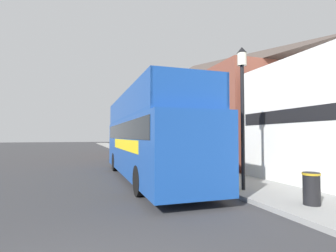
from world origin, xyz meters
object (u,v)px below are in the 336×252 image
(lamp_post_nearest, at_px, (242,91))
(litter_bin, at_px, (311,188))
(parked_car_ahead_of_bus, at_px, (129,154))
(lamp_post_second, at_px, (165,115))
(tour_bus, at_px, (147,141))
(lamp_post_third, at_px, (136,124))

(lamp_post_nearest, xyz_separation_m, litter_bin, (0.55, -2.33, -2.99))
(parked_car_ahead_of_bus, height_order, lamp_post_second, lamp_post_second)
(tour_bus, distance_m, parked_car_ahead_of_bus, 8.41)
(parked_car_ahead_of_bus, distance_m, lamp_post_second, 5.01)
(lamp_post_nearest, xyz_separation_m, lamp_post_second, (0.01, 8.72, -0.17))
(parked_car_ahead_of_bus, height_order, lamp_post_third, lamp_post_third)
(lamp_post_nearest, relative_size, lamp_post_third, 1.14)
(lamp_post_nearest, bearing_deg, litter_bin, -76.73)
(tour_bus, relative_size, lamp_post_third, 2.55)
(tour_bus, distance_m, lamp_post_second, 5.37)
(tour_bus, bearing_deg, lamp_post_third, 81.00)
(lamp_post_third, bearing_deg, litter_bin, -88.10)
(parked_car_ahead_of_bus, distance_m, litter_bin, 15.01)
(lamp_post_second, bearing_deg, tour_bus, -117.89)
(lamp_post_second, height_order, lamp_post_third, lamp_post_second)
(parked_car_ahead_of_bus, relative_size, lamp_post_second, 0.98)
(litter_bin, bearing_deg, lamp_post_second, 92.82)
(lamp_post_second, bearing_deg, litter_bin, -87.18)
(parked_car_ahead_of_bus, relative_size, litter_bin, 5.29)
(lamp_post_third, xyz_separation_m, litter_bin, (0.66, -19.78, -2.60))
(litter_bin, bearing_deg, parked_car_ahead_of_bus, 98.72)
(lamp_post_nearest, height_order, litter_bin, lamp_post_nearest)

